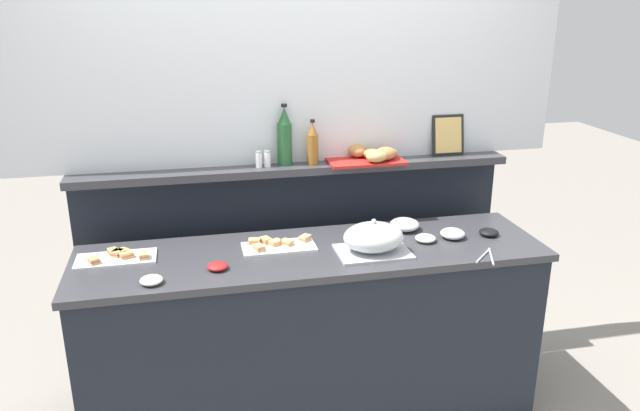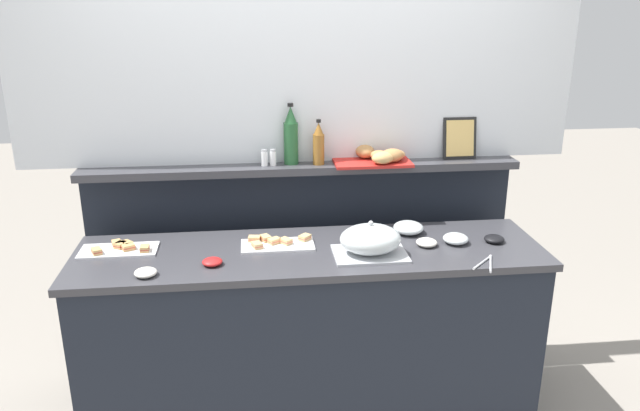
{
  "view_description": "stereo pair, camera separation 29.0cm",
  "coord_description": "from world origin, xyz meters",
  "px_view_note": "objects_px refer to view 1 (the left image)",
  "views": [
    {
      "loc": [
        -0.55,
        -2.65,
        2.08
      ],
      "look_at": [
        0.06,
        0.1,
        1.11
      ],
      "focal_mm": 34.77,
      "sensor_mm": 36.0,
      "label": 1
    },
    {
      "loc": [
        -0.26,
        -2.7,
        2.08
      ],
      "look_at": [
        0.06,
        0.1,
        1.11
      ],
      "focal_mm": 34.77,
      "sensor_mm": 36.0,
      "label": 2
    }
  ],
  "objects_px": {
    "condiment_bowl_cream": "(218,266)",
    "bread_basket": "(373,155)",
    "condiment_bowl_red": "(425,238)",
    "wine_bottle_green": "(285,138)",
    "sandwich_platter_rear": "(277,245)",
    "condiment_bowl_teal": "(151,280)",
    "glass_bowl_large": "(453,234)",
    "vinegar_bottle_amber": "(313,145)",
    "framed_picture": "(448,135)",
    "serving_cloche": "(373,239)",
    "salt_shaker": "(259,159)",
    "sandwich_platter_side": "(117,257)",
    "condiment_bowl_dark": "(489,232)",
    "glass_bowl_medium": "(405,225)",
    "pepper_shaker": "(267,159)",
    "serving_tongs": "(487,256)"
  },
  "relations": [
    {
      "from": "pepper_shaker",
      "to": "bread_basket",
      "type": "height_order",
      "value": "pepper_shaker"
    },
    {
      "from": "condiment_bowl_cream",
      "to": "serving_tongs",
      "type": "relative_size",
      "value": 0.52
    },
    {
      "from": "sandwich_platter_side",
      "to": "condiment_bowl_red",
      "type": "xyz_separation_m",
      "value": [
        1.46,
        -0.1,
        0.01
      ]
    },
    {
      "from": "condiment_bowl_dark",
      "to": "wine_bottle_green",
      "type": "distance_m",
      "value": 1.14
    },
    {
      "from": "glass_bowl_medium",
      "to": "glass_bowl_large",
      "type": "bearing_deg",
      "value": -39.03
    },
    {
      "from": "condiment_bowl_dark",
      "to": "glass_bowl_large",
      "type": "bearing_deg",
      "value": 178.73
    },
    {
      "from": "framed_picture",
      "to": "glass_bowl_large",
      "type": "bearing_deg",
      "value": -107.39
    },
    {
      "from": "sandwich_platter_rear",
      "to": "pepper_shaker",
      "type": "bearing_deg",
      "value": 88.81
    },
    {
      "from": "sandwich_platter_rear",
      "to": "serving_cloche",
      "type": "height_order",
      "value": "serving_cloche"
    },
    {
      "from": "salt_shaker",
      "to": "bread_basket",
      "type": "height_order",
      "value": "salt_shaker"
    },
    {
      "from": "condiment_bowl_cream",
      "to": "bread_basket",
      "type": "height_order",
      "value": "bread_basket"
    },
    {
      "from": "condiment_bowl_cream",
      "to": "vinegar_bottle_amber",
      "type": "relative_size",
      "value": 0.39
    },
    {
      "from": "condiment_bowl_dark",
      "to": "condiment_bowl_teal",
      "type": "xyz_separation_m",
      "value": [
        -1.64,
        -0.2,
        -0.0
      ]
    },
    {
      "from": "bread_basket",
      "to": "vinegar_bottle_amber",
      "type": "bearing_deg",
      "value": 175.85
    },
    {
      "from": "glass_bowl_medium",
      "to": "framed_picture",
      "type": "height_order",
      "value": "framed_picture"
    },
    {
      "from": "glass_bowl_medium",
      "to": "vinegar_bottle_amber",
      "type": "height_order",
      "value": "vinegar_bottle_amber"
    },
    {
      "from": "condiment_bowl_red",
      "to": "condiment_bowl_dark",
      "type": "height_order",
      "value": "condiment_bowl_red"
    },
    {
      "from": "sandwich_platter_side",
      "to": "condiment_bowl_dark",
      "type": "distance_m",
      "value": 1.8
    },
    {
      "from": "vinegar_bottle_amber",
      "to": "framed_picture",
      "type": "relative_size",
      "value": 1.07
    },
    {
      "from": "glass_bowl_medium",
      "to": "condiment_bowl_dark",
      "type": "relative_size",
      "value": 1.56
    },
    {
      "from": "glass_bowl_medium",
      "to": "condiment_bowl_teal",
      "type": "distance_m",
      "value": 1.3
    },
    {
      "from": "condiment_bowl_red",
      "to": "wine_bottle_green",
      "type": "bearing_deg",
      "value": 144.37
    },
    {
      "from": "salt_shaker",
      "to": "pepper_shaker",
      "type": "xyz_separation_m",
      "value": [
        0.04,
        0.0,
        0.0
      ]
    },
    {
      "from": "sandwich_platter_side",
      "to": "condiment_bowl_cream",
      "type": "height_order",
      "value": "sandwich_platter_side"
    },
    {
      "from": "framed_picture",
      "to": "condiment_bowl_teal",
      "type": "bearing_deg",
      "value": -157.8
    },
    {
      "from": "sandwich_platter_side",
      "to": "glass_bowl_medium",
      "type": "height_order",
      "value": "glass_bowl_medium"
    },
    {
      "from": "condiment_bowl_red",
      "to": "framed_picture",
      "type": "relative_size",
      "value": 0.46
    },
    {
      "from": "condiment_bowl_dark",
      "to": "vinegar_bottle_amber",
      "type": "distance_m",
      "value": 1.0
    },
    {
      "from": "bread_basket",
      "to": "framed_picture",
      "type": "relative_size",
      "value": 1.81
    },
    {
      "from": "sandwich_platter_side",
      "to": "condiment_bowl_teal",
      "type": "height_order",
      "value": "sandwich_platter_side"
    },
    {
      "from": "sandwich_platter_rear",
      "to": "condiment_bowl_teal",
      "type": "height_order",
      "value": "sandwich_platter_rear"
    },
    {
      "from": "glass_bowl_medium",
      "to": "salt_shaker",
      "type": "relative_size",
      "value": 1.75
    },
    {
      "from": "serving_cloche",
      "to": "sandwich_platter_rear",
      "type": "bearing_deg",
      "value": 158.95
    },
    {
      "from": "salt_shaker",
      "to": "sandwich_platter_rear",
      "type": "bearing_deg",
      "value": -83.59
    },
    {
      "from": "serving_cloche",
      "to": "condiment_bowl_dark",
      "type": "height_order",
      "value": "serving_cloche"
    },
    {
      "from": "glass_bowl_large",
      "to": "condiment_bowl_teal",
      "type": "relative_size",
      "value": 1.26
    },
    {
      "from": "wine_bottle_green",
      "to": "bread_basket",
      "type": "xyz_separation_m",
      "value": [
        0.46,
        -0.05,
        -0.11
      ]
    },
    {
      "from": "sandwich_platter_side",
      "to": "wine_bottle_green",
      "type": "xyz_separation_m",
      "value": [
        0.84,
        0.34,
        0.44
      ]
    },
    {
      "from": "condiment_bowl_red",
      "to": "pepper_shaker",
      "type": "relative_size",
      "value": 1.16
    },
    {
      "from": "sandwich_platter_side",
      "to": "bread_basket",
      "type": "relative_size",
      "value": 0.9
    },
    {
      "from": "glass_bowl_large",
      "to": "salt_shaker",
      "type": "xyz_separation_m",
      "value": [
        -0.91,
        0.4,
        0.33
      ]
    },
    {
      "from": "condiment_bowl_teal",
      "to": "bread_basket",
      "type": "relative_size",
      "value": 0.24
    },
    {
      "from": "serving_cloche",
      "to": "glass_bowl_medium",
      "type": "distance_m",
      "value": 0.35
    },
    {
      "from": "vinegar_bottle_amber",
      "to": "pepper_shaker",
      "type": "relative_size",
      "value": 2.71
    },
    {
      "from": "glass_bowl_large",
      "to": "bread_basket",
      "type": "height_order",
      "value": "bread_basket"
    },
    {
      "from": "vinegar_bottle_amber",
      "to": "wine_bottle_green",
      "type": "relative_size",
      "value": 0.75
    },
    {
      "from": "serving_cloche",
      "to": "condiment_bowl_cream",
      "type": "height_order",
      "value": "serving_cloche"
    },
    {
      "from": "sandwich_platter_rear",
      "to": "vinegar_bottle_amber",
      "type": "distance_m",
      "value": 0.58
    },
    {
      "from": "condiment_bowl_cream",
      "to": "bread_basket",
      "type": "distance_m",
      "value": 1.05
    },
    {
      "from": "condiment_bowl_red",
      "to": "vinegar_bottle_amber",
      "type": "bearing_deg",
      "value": 138.98
    }
  ]
}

